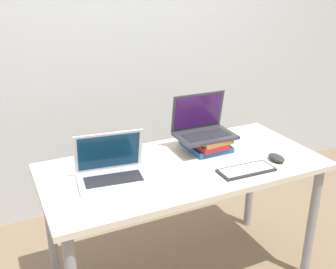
{
  "coord_description": "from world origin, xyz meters",
  "views": [
    {
      "loc": [
        -0.86,
        -1.27,
        1.63
      ],
      "look_at": [
        -0.09,
        0.34,
        0.92
      ],
      "focal_mm": 42.0,
      "sensor_mm": 36.0,
      "label": 1
    }
  ],
  "objects_px": {
    "laptop_left": "(112,170)",
    "mouse": "(276,158)",
    "laptop_on_books": "(203,127)",
    "wireless_keyboard": "(246,170)",
    "book_stack": "(206,142)"
  },
  "relations": [
    {
      "from": "laptop_left",
      "to": "mouse",
      "type": "relative_size",
      "value": 3.35
    },
    {
      "from": "laptop_on_books",
      "to": "wireless_keyboard",
      "type": "distance_m",
      "value": 0.37
    },
    {
      "from": "laptop_left",
      "to": "laptop_on_books",
      "type": "distance_m",
      "value": 0.59
    },
    {
      "from": "book_stack",
      "to": "wireless_keyboard",
      "type": "xyz_separation_m",
      "value": [
        0.04,
        -0.33,
        -0.03
      ]
    },
    {
      "from": "laptop_on_books",
      "to": "wireless_keyboard",
      "type": "relative_size",
      "value": 1.1
    },
    {
      "from": "wireless_keyboard",
      "to": "book_stack",
      "type": "bearing_deg",
      "value": 96.24
    },
    {
      "from": "book_stack",
      "to": "laptop_on_books",
      "type": "relative_size",
      "value": 0.84
    },
    {
      "from": "wireless_keyboard",
      "to": "mouse",
      "type": "relative_size",
      "value": 2.74
    },
    {
      "from": "laptop_on_books",
      "to": "mouse",
      "type": "xyz_separation_m",
      "value": [
        0.27,
        -0.31,
        -0.11
      ]
    },
    {
      "from": "wireless_keyboard",
      "to": "mouse",
      "type": "bearing_deg",
      "value": 8.72
    },
    {
      "from": "book_stack",
      "to": "wireless_keyboard",
      "type": "height_order",
      "value": "book_stack"
    },
    {
      "from": "laptop_left",
      "to": "wireless_keyboard",
      "type": "distance_m",
      "value": 0.66
    },
    {
      "from": "book_stack",
      "to": "laptop_on_books",
      "type": "distance_m",
      "value": 0.09
    },
    {
      "from": "laptop_on_books",
      "to": "mouse",
      "type": "relative_size",
      "value": 3.0
    },
    {
      "from": "laptop_left",
      "to": "mouse",
      "type": "bearing_deg",
      "value": -12.09
    }
  ]
}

